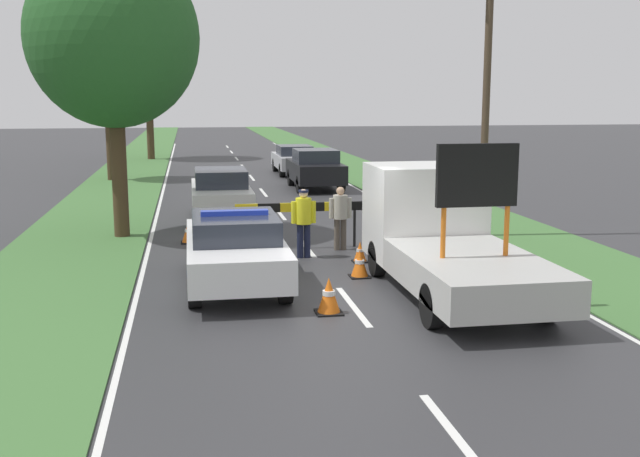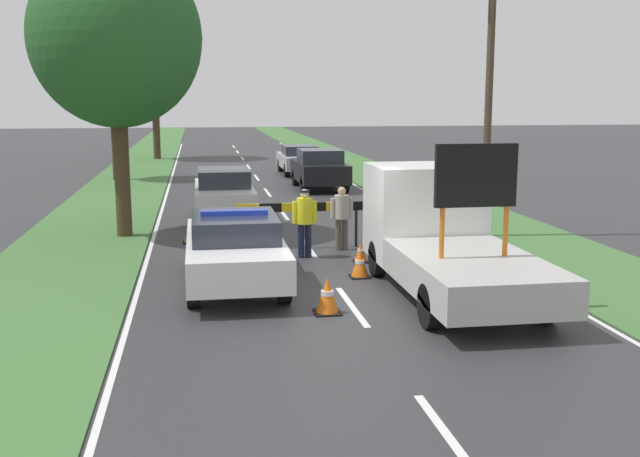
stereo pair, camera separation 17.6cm
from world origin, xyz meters
The scene contains 20 objects.
ground_plane centered at (0.00, 0.00, 0.00)m, with size 160.00×160.00×0.00m, color #333335.
lane_markings centered at (0.00, 14.40, 0.00)m, with size 8.07×66.83×0.01m.
grass_verge_left centered at (-5.83, 20.00, 0.01)m, with size 3.49×120.00×0.03m.
grass_verge_right centered at (5.83, 20.00, 0.01)m, with size 3.49×120.00×0.03m.
police_car centered at (-2.04, 1.25, 0.79)m, with size 1.92×4.91×1.58m.
work_truck centered at (2.04, 0.36, 1.10)m, with size 2.28×5.87×3.01m.
road_barrier centered at (-0.12, 4.80, 0.98)m, with size 3.39×0.08×1.17m.
police_officer centered at (-0.26, 3.67, 0.98)m, with size 0.59×0.38×1.65m.
pedestrian_civilian centered at (0.79, 4.42, 0.94)m, with size 0.57×0.36×1.60m.
traffic_cone_near_police centered at (-2.97, 5.98, 0.29)m, with size 0.42×0.42×0.59m.
traffic_cone_centre_front centered at (0.96, 2.96, 0.24)m, with size 0.35×0.35×0.49m.
traffic_cone_near_truck centered at (-0.52, -1.02, 0.32)m, with size 0.47×0.47×0.65m.
traffic_cone_behind_barrier centered at (0.62, 1.52, 0.29)m, with size 0.43×0.43×0.59m.
queued_car_van_white centered at (-1.96, 9.66, 0.82)m, with size 1.77×4.60×1.59m.
queued_car_sedan_black centered at (2.25, 16.88, 0.85)m, with size 1.91×4.31×1.65m.
queued_car_sedan_silver centered at (2.23, 23.01, 0.74)m, with size 1.81×4.51×1.42m.
roadside_tree_near_left centered at (-6.42, 21.61, 4.60)m, with size 3.20×3.20×6.31m.
roadside_tree_near_right centered at (-5.17, 33.04, 6.18)m, with size 4.99×4.99×8.83m.
roadside_tree_mid_left centered at (-4.78, 7.16, 5.32)m, with size 4.52×4.52×7.72m.
utility_pole centered at (4.98, 5.52, 3.77)m, with size 1.20×0.20×7.31m.
Camera 2 is at (-2.73, -13.71, 3.83)m, focal length 42.00 mm.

